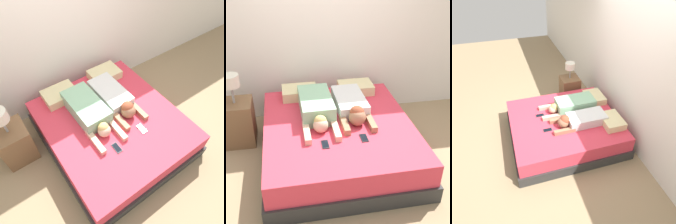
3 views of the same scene
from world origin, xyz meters
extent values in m
plane|color=#9E8460|center=(0.00, 0.00, 0.00)|extent=(12.00, 12.00, 0.00)
cube|color=white|center=(0.00, 1.15, 1.30)|extent=(12.00, 0.06, 2.60)
cube|color=#2D2D2D|center=(0.00, 0.00, 0.10)|extent=(1.80, 2.00, 0.19)
cube|color=#DB384C|center=(0.00, 0.00, 0.33)|extent=(1.74, 1.94, 0.27)
cube|color=beige|center=(-0.39, 0.76, 0.53)|extent=(0.47, 0.35, 0.13)
cube|color=beige|center=(0.39, 0.76, 0.53)|extent=(0.47, 0.35, 0.13)
cube|color=#8CBF99|center=(-0.23, 0.29, 0.58)|extent=(0.40, 0.73, 0.23)
sphere|color=beige|center=(-0.23, -0.15, 0.55)|extent=(0.17, 0.17, 0.17)
sphere|color=#D8B266|center=(-0.23, -0.13, 0.59)|extent=(0.15, 0.15, 0.15)
cube|color=beige|center=(-0.39, -0.19, 0.50)|extent=(0.07, 0.40, 0.07)
cube|color=beige|center=(-0.06, -0.19, 0.50)|extent=(0.07, 0.40, 0.07)
cube|color=silver|center=(0.21, 0.35, 0.55)|extent=(0.38, 0.69, 0.16)
sphere|color=#A37051|center=(0.21, -0.08, 0.56)|extent=(0.20, 0.20, 0.20)
sphere|color=#99472D|center=(0.21, -0.05, 0.61)|extent=(0.17, 0.17, 0.17)
cube|color=#A37051|center=(0.06, -0.10, 0.50)|extent=(0.07, 0.37, 0.07)
cube|color=#A37051|center=(0.37, -0.10, 0.50)|extent=(0.07, 0.37, 0.07)
cube|color=#2D2D33|center=(-0.21, -0.41, 0.47)|extent=(0.08, 0.15, 0.01)
cube|color=black|center=(-0.21, -0.41, 0.47)|extent=(0.06, 0.13, 0.00)
cube|color=#2D2D33|center=(0.22, -0.36, 0.47)|extent=(0.08, 0.15, 0.01)
cube|color=black|center=(0.22, -0.36, 0.47)|extent=(0.06, 0.13, 0.00)
cube|color=brown|center=(-1.23, 0.52, 0.29)|extent=(0.41, 0.41, 0.58)
cylinder|color=#999999|center=(-1.23, 0.52, 0.69)|extent=(0.03, 0.03, 0.22)
camera|label=1|loc=(-1.06, -1.49, 2.83)|focal=35.00mm
camera|label=2|loc=(-0.57, -3.09, 2.45)|focal=50.00mm
camera|label=3|loc=(2.98, -0.92, 3.01)|focal=35.00mm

